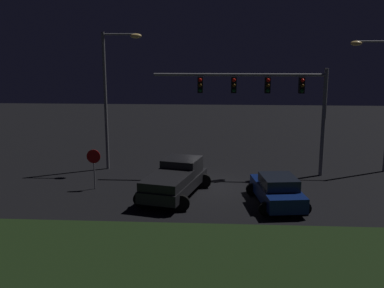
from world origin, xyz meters
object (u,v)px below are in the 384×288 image
at_px(pickup_truck, 176,177).
at_px(street_lamp_left, 112,85).
at_px(street_lamp_right, 382,90).
at_px(traffic_signal_gantry, 268,93).
at_px(car_sedan, 277,190).
at_px(stop_sign, 94,162).

xyz_separation_m(pickup_truck, street_lamp_left, (-4.48, 5.31, 4.39)).
relative_size(pickup_truck, street_lamp_right, 0.70).
bearing_deg(street_lamp_left, traffic_signal_gantry, -4.99).
bearing_deg(traffic_signal_gantry, pickup_truck, -138.82).
height_order(car_sedan, street_lamp_left, street_lamp_left).
bearing_deg(stop_sign, pickup_truck, -11.20).
bearing_deg(traffic_signal_gantry, car_sedan, -89.87).
bearing_deg(street_lamp_right, stop_sign, -164.05).
bearing_deg(street_lamp_left, stop_sign, -91.33).
height_order(pickup_truck, stop_sign, stop_sign).
bearing_deg(car_sedan, street_lamp_right, -53.79).
distance_m(car_sedan, traffic_signal_gantry, 7.02).
distance_m(street_lamp_left, stop_sign, 5.83).
distance_m(car_sedan, street_lamp_right, 10.73).
bearing_deg(car_sedan, stop_sign, 70.66).
height_order(car_sedan, street_lamp_right, street_lamp_right).
height_order(car_sedan, traffic_signal_gantry, traffic_signal_gantry).
xyz_separation_m(pickup_truck, stop_sign, (-4.58, 0.91, 0.56)).
relative_size(car_sedan, stop_sign, 2.06).
bearing_deg(stop_sign, traffic_signal_gantry, 20.20).
height_order(pickup_truck, car_sedan, pickup_truck).
xyz_separation_m(car_sedan, stop_sign, (-9.71, 2.00, 0.82)).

